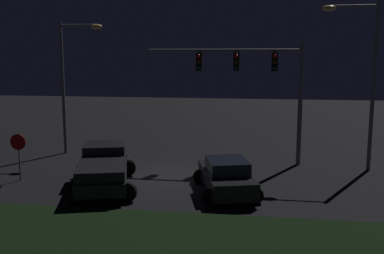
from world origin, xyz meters
name	(u,v)px	position (x,y,z in m)	size (l,w,h in m)	color
ground_plane	(166,174)	(0.00, 0.00, 0.00)	(80.00, 80.00, 0.00)	black
grass_median	(110,243)	(0.00, -8.41, 0.05)	(26.54, 5.82, 0.10)	black
pickup_truck	(104,166)	(-2.25, -2.61, 1.00)	(3.87, 5.74, 1.80)	black
car_sedan	(226,176)	(3.19, -2.60, 0.74)	(3.20, 4.72, 1.51)	black
traffic_signal_gantry	(254,73)	(4.25, 2.97, 4.90)	(8.32, 0.56, 6.50)	slate
street_lamp_left	(71,72)	(-6.42, 3.88, 4.90)	(2.64, 0.44, 7.72)	slate
street_lamp_right	(363,67)	(9.61, 2.24, 5.27)	(2.77, 0.44, 8.38)	slate
stop_sign	(18,148)	(-6.55, -2.11, 1.56)	(0.76, 0.08, 2.23)	slate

